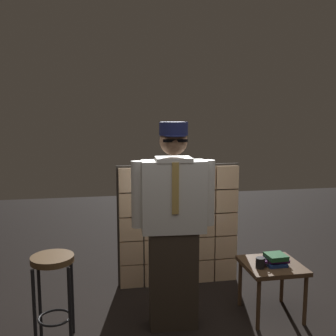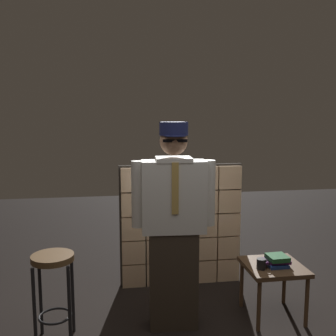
{
  "view_description": "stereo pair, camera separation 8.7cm",
  "coord_description": "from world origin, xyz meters",
  "px_view_note": "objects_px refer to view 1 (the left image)",
  "views": [
    {
      "loc": [
        -0.85,
        -2.73,
        1.87
      ],
      "look_at": [
        -0.29,
        0.37,
        1.42
      ],
      "focal_mm": 41.16,
      "sensor_mm": 36.0,
      "label": 1
    },
    {
      "loc": [
        -0.76,
        -2.74,
        1.87
      ],
      "look_at": [
        -0.29,
        0.37,
        1.42
      ],
      "focal_mm": 41.16,
      "sensor_mm": 36.0,
      "label": 2
    }
  ],
  "objects_px": {
    "book_stack": "(275,259)",
    "side_table": "(272,270)",
    "standing_person": "(173,223)",
    "coffee_mug": "(261,263)",
    "bar_stool": "(53,279)"
  },
  "relations": [
    {
      "from": "book_stack",
      "to": "side_table",
      "type": "bearing_deg",
      "value": 118.23
    },
    {
      "from": "standing_person",
      "to": "book_stack",
      "type": "distance_m",
      "value": 1.03
    },
    {
      "from": "standing_person",
      "to": "coffee_mug",
      "type": "distance_m",
      "value": 0.88
    },
    {
      "from": "standing_person",
      "to": "bar_stool",
      "type": "distance_m",
      "value": 1.07
    },
    {
      "from": "bar_stool",
      "to": "side_table",
      "type": "xyz_separation_m",
      "value": [
        1.93,
        0.12,
        -0.12
      ]
    },
    {
      "from": "standing_person",
      "to": "coffee_mug",
      "type": "bearing_deg",
      "value": -0.65
    },
    {
      "from": "standing_person",
      "to": "side_table",
      "type": "bearing_deg",
      "value": 4.79
    },
    {
      "from": "coffee_mug",
      "to": "side_table",
      "type": "bearing_deg",
      "value": 27.48
    },
    {
      "from": "standing_person",
      "to": "bar_stool",
      "type": "xyz_separation_m",
      "value": [
        -1.0,
        -0.09,
        -0.38
      ]
    },
    {
      "from": "standing_person",
      "to": "side_table",
      "type": "height_order",
      "value": "standing_person"
    },
    {
      "from": "standing_person",
      "to": "book_stack",
      "type": "xyz_separation_m",
      "value": [
        0.95,
        -0.01,
        -0.39
      ]
    },
    {
      "from": "side_table",
      "to": "book_stack",
      "type": "height_order",
      "value": "book_stack"
    },
    {
      "from": "book_stack",
      "to": "standing_person",
      "type": "bearing_deg",
      "value": 179.53
    },
    {
      "from": "side_table",
      "to": "standing_person",
      "type": "bearing_deg",
      "value": -178.68
    },
    {
      "from": "side_table",
      "to": "book_stack",
      "type": "distance_m",
      "value": 0.12
    }
  ]
}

